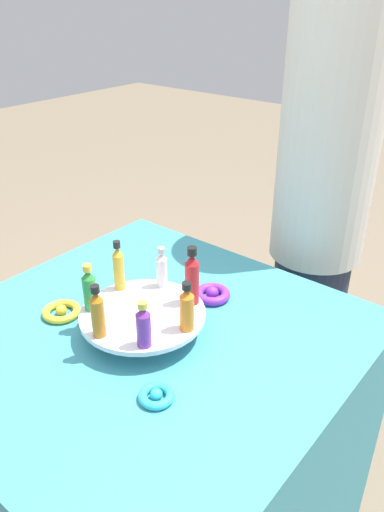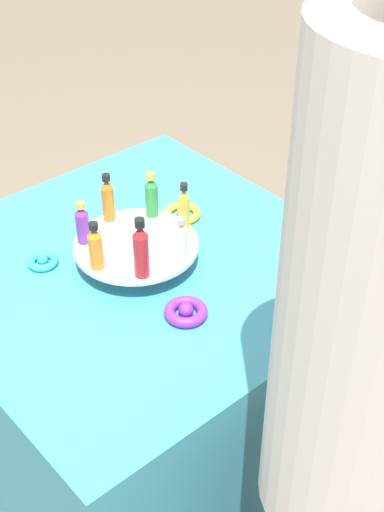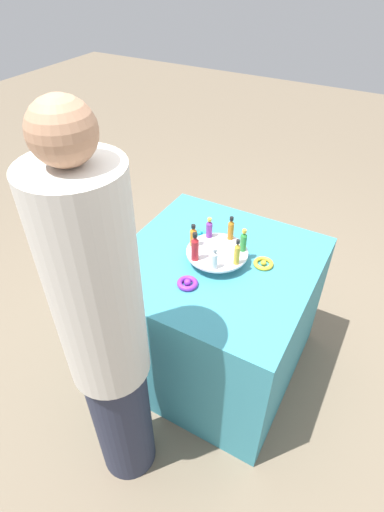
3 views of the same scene
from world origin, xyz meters
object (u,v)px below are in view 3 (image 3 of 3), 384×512
at_px(bottle_gold, 237,253).
at_px(ribbon_bow_purple, 187,283).
at_px(bottle_purple, 209,228).
at_px(person_figure, 107,341).
at_px(ribbon_bow_gold, 263,263).
at_px(bottle_orange, 193,236).
at_px(bottle_amber, 231,229).
at_px(display_stand, 217,254).
at_px(ribbon_bow_teal, 199,234).
at_px(bottle_clear, 215,259).
at_px(bottle_red, 195,248).
at_px(bottle_green, 243,241).

relative_size(bottle_gold, ribbon_bow_purple, 1.38).
relative_size(bottle_purple, person_figure, 0.06).
bearing_deg(bottle_gold, ribbon_bow_gold, 141.23).
bearing_deg(ribbon_bow_purple, bottle_orange, -157.67).
bearing_deg(person_figure, bottle_amber, 0.30).
distance_m(bottle_purple, ribbon_bow_purple, 0.33).
distance_m(ribbon_bow_gold, person_figure, 0.87).
height_order(display_stand, bottle_amber, bottle_amber).
bearing_deg(ribbon_bow_gold, bottle_amber, -102.20).
distance_m(display_stand, bottle_orange, 0.15).
bearing_deg(ribbon_bow_teal, ribbon_bow_purple, 20.55).
distance_m(bottle_gold, bottle_amber, 0.20).
relative_size(bottle_clear, ribbon_bow_purple, 1.13).
xyz_separation_m(bottle_red, bottle_amber, (-0.23, 0.08, -0.01)).
distance_m(ribbon_bow_purple, ribbon_bow_teal, 0.40).
relative_size(bottle_clear, bottle_gold, 0.82).
bearing_deg(bottle_red, ribbon_bow_teal, -155.99).
xyz_separation_m(bottle_amber, ribbon_bow_purple, (0.35, -0.05, -0.11)).
xyz_separation_m(bottle_orange, bottle_red, (0.09, 0.06, 0.01)).
bearing_deg(bottle_red, bottle_green, 136.04).
distance_m(bottle_orange, ribbon_bow_purple, 0.25).
distance_m(display_stand, ribbon_bow_purple, 0.23).
relative_size(display_stand, ribbon_bow_gold, 3.08).
bearing_deg(bottle_gold, person_figure, -17.31).
xyz_separation_m(bottle_green, ribbon_bow_gold, (-0.01, 0.11, -0.11)).
bearing_deg(person_figure, bottle_green, -6.67).
distance_m(bottle_amber, ribbon_bow_gold, 0.24).
distance_m(display_stand, ribbon_bow_teal, 0.23).
height_order(bottle_orange, bottle_amber, bottle_amber).
bearing_deg(ribbon_bow_teal, display_stand, 50.55).
relative_size(display_stand, bottle_orange, 2.49).
relative_size(bottle_purple, bottle_clear, 1.00).
xyz_separation_m(bottle_orange, bottle_clear, (0.10, 0.17, -0.00)).
distance_m(bottle_purple, person_figure, 0.82).
bearing_deg(ribbon_bow_teal, bottle_red, 24.01).
distance_m(display_stand, bottle_amber, 0.15).
relative_size(display_stand, bottle_purple, 2.73).
xyz_separation_m(bottle_red, ribbon_bow_purple, (0.12, 0.03, -0.12)).
bearing_deg(bottle_red, bottle_orange, -146.81).
bearing_deg(bottle_orange, bottle_purple, 161.76).
xyz_separation_m(bottle_clear, ribbon_bow_purple, (0.11, -0.08, -0.10)).
distance_m(bottle_amber, ribbon_bow_purple, 0.37).
bearing_deg(bottle_orange, ribbon_bow_gold, 105.95).
bearing_deg(bottle_gold, display_stand, -108.24).
distance_m(bottle_purple, bottle_gold, 0.25).
bearing_deg(ribbon_bow_teal, bottle_orange, 18.18).
bearing_deg(person_figure, ribbon_bow_purple, 0.92).
bearing_deg(bottle_orange, display_stand, 97.47).
height_order(bottle_orange, ribbon_bow_teal, bottle_orange).
distance_m(bottle_green, ribbon_bow_purple, 0.35).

